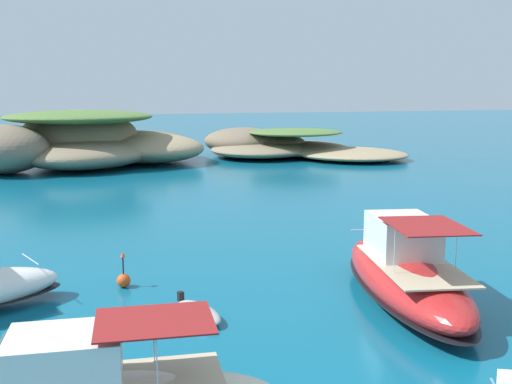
{
  "coord_description": "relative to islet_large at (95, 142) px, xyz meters",
  "views": [
    {
      "loc": [
        -8.81,
        -9.99,
        7.89
      ],
      "look_at": [
        0.45,
        18.17,
        2.93
      ],
      "focal_mm": 42.5,
      "sensor_mm": 36.0,
      "label": 1
    }
  ],
  "objects": [
    {
      "name": "dinghy_tender",
      "position": [
        0.51,
        -47.91,
        -2.16
      ],
      "size": [
        1.72,
        2.87,
        0.58
      ],
      "color": "#B2B2B2",
      "rests_on": "ground"
    },
    {
      "name": "islet_small",
      "position": [
        22.31,
        1.94,
        -1.17
      ],
      "size": [
        26.77,
        25.53,
        3.44
      ],
      "color": "#9E8966",
      "rests_on": "ground"
    },
    {
      "name": "islet_large",
      "position": [
        0.0,
        0.0,
        0.0
      ],
      "size": [
        28.47,
        24.61,
        5.9
      ],
      "color": "#756651",
      "rests_on": "ground"
    },
    {
      "name": "channel_buoy",
      "position": [
        -1.6,
        -43.62,
        -2.05
      ],
      "size": [
        0.56,
        0.56,
        1.48
      ],
      "color": "#E54C19",
      "rests_on": "ground"
    },
    {
      "name": "motorboat_red",
      "position": [
        8.42,
        -48.52,
        -1.32
      ],
      "size": [
        5.45,
        11.16,
        3.35
      ],
      "color": "red",
      "rests_on": "ground"
    }
  ]
}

